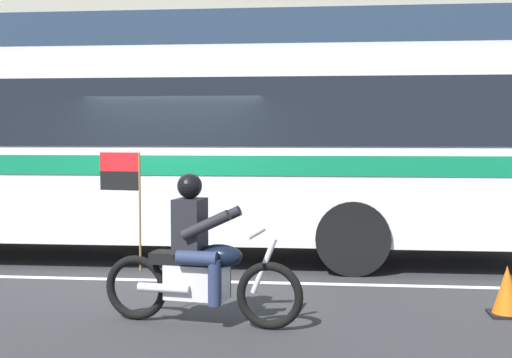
{
  "coord_description": "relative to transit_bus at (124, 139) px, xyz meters",
  "views": [
    {
      "loc": [
        2.17,
        -9.43,
        1.96
      ],
      "look_at": [
        1.26,
        -0.69,
        1.38
      ],
      "focal_mm": 47.59,
      "sensor_mm": 36.0,
      "label": 1
    }
  ],
  "objects": [
    {
      "name": "fire_hydrant",
      "position": [
        0.32,
        3.16,
        -1.37
      ],
      "size": [
        0.22,
        0.3,
        0.75
      ],
      "color": "#4C8C3F",
      "rests_on": "sidewalk_curb"
    },
    {
      "name": "motorcycle_with_rider",
      "position": [
        1.94,
        -3.82,
        -1.22
      ],
      "size": [
        2.18,
        0.68,
        1.78
      ],
      "color": "black",
      "rests_on": "ground_plane"
    },
    {
      "name": "transit_bus",
      "position": [
        0.0,
        0.0,
        0.0
      ],
      "size": [
        13.15,
        2.68,
        3.22
      ],
      "color": "silver",
      "rests_on": "ground_plane"
    },
    {
      "name": "traffic_cone",
      "position": [
        5.19,
        -3.15,
        -1.63
      ],
      "size": [
        0.36,
        0.36,
        0.55
      ],
      "color": "#EA590F",
      "rests_on": "ground_plane"
    },
    {
      "name": "ground_plane",
      "position": [
        1.07,
        -1.19,
        -1.88
      ],
      "size": [
        60.0,
        60.0,
        0.0
      ],
      "primitive_type": "plane",
      "color": "#2B2B2D"
    },
    {
      "name": "lane_center_stripe",
      "position": [
        1.07,
        -1.79,
        -1.88
      ],
      "size": [
        26.6,
        0.14,
        0.01
      ],
      "primitive_type": "cube",
      "color": "silver",
      "rests_on": "ground_plane"
    },
    {
      "name": "sidewalk_curb",
      "position": [
        1.07,
        3.91,
        -1.81
      ],
      "size": [
        28.0,
        3.8,
        0.15
      ],
      "primitive_type": "cube",
      "color": "#A39E93",
      "rests_on": "ground_plane"
    }
  ]
}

